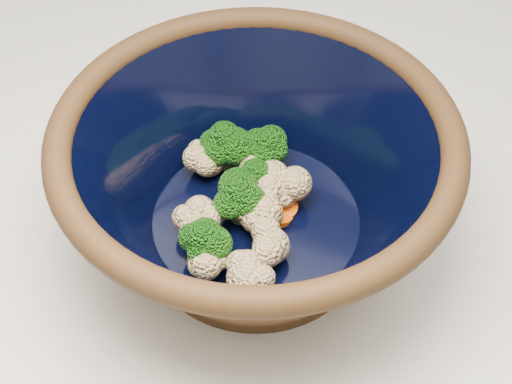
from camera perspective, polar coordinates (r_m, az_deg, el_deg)
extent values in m
cylinder|color=black|center=(0.65, 0.00, -3.53)|extent=(0.20, 0.20, 0.01)
torus|color=black|center=(0.56, 0.00, 4.58)|extent=(0.33, 0.33, 0.02)
cylinder|color=black|center=(0.63, 0.00, -2.16)|extent=(0.19, 0.19, 0.00)
cylinder|color=#608442|center=(0.60, -4.17, -5.05)|extent=(0.01, 0.01, 0.02)
ellipsoid|color=#1F6C14|center=(0.58, -4.30, -3.64)|extent=(0.04, 0.04, 0.04)
cylinder|color=#608442|center=(0.62, -1.41, -1.59)|extent=(0.01, 0.01, 0.02)
ellipsoid|color=#1F6C14|center=(0.60, -1.46, -0.01)|extent=(0.05, 0.05, 0.04)
cylinder|color=#608442|center=(0.67, -2.47, 2.69)|extent=(0.01, 0.01, 0.02)
ellipsoid|color=#1F6C14|center=(0.65, -2.55, 4.29)|extent=(0.05, 0.05, 0.04)
cylinder|color=#608442|center=(0.67, 0.78, 2.61)|extent=(0.01, 0.01, 0.02)
ellipsoid|color=#1F6C14|center=(0.65, 0.80, 3.98)|extent=(0.04, 0.04, 0.03)
cylinder|color=#608442|center=(0.64, 0.17, 0.17)|extent=(0.01, 0.01, 0.02)
ellipsoid|color=#1F6C14|center=(0.63, 0.17, 1.43)|extent=(0.04, 0.04, 0.03)
sphere|color=beige|center=(0.61, 0.42, -2.34)|extent=(0.03, 0.03, 0.03)
sphere|color=beige|center=(0.63, 2.02, 0.18)|extent=(0.03, 0.03, 0.03)
sphere|color=beige|center=(0.59, 1.22, -4.34)|extent=(0.03, 0.03, 0.03)
sphere|color=beige|center=(0.57, -0.70, -6.96)|extent=(0.03, 0.03, 0.03)
sphere|color=beige|center=(0.61, -0.08, -1.82)|extent=(0.03, 0.03, 0.03)
sphere|color=beige|center=(0.66, 0.02, 2.18)|extent=(0.03, 0.03, 0.03)
sphere|color=beige|center=(0.61, -4.79, -2.74)|extent=(0.03, 0.03, 0.03)
sphere|color=beige|center=(0.59, -4.12, -5.36)|extent=(0.03, 0.03, 0.03)
sphere|color=beige|center=(0.63, 2.15, -0.10)|extent=(0.03, 0.03, 0.03)
sphere|color=beige|center=(0.62, 0.00, -1.45)|extent=(0.03, 0.03, 0.03)
sphere|color=beige|center=(0.66, -3.86, 2.53)|extent=(0.03, 0.03, 0.03)
cylinder|color=#DC5409|center=(0.63, 1.77, -1.83)|extent=(0.03, 0.03, 0.01)
cylinder|color=#DC5409|center=(0.63, 0.10, -1.87)|extent=(0.02, 0.02, 0.01)
cylinder|color=#DC5409|center=(0.63, 2.22, -1.24)|extent=(0.03, 0.03, 0.01)
cylinder|color=#DC5409|center=(0.64, -0.75, -0.75)|extent=(0.03, 0.03, 0.01)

